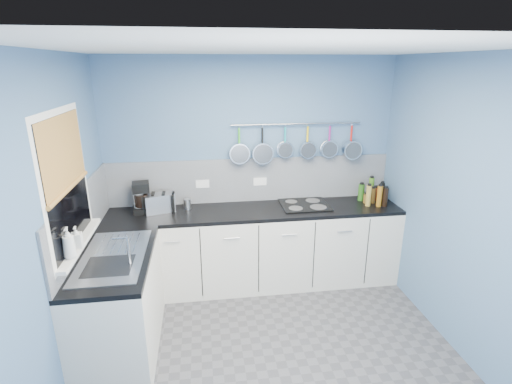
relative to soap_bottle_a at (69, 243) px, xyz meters
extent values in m
cube|color=#47474C|center=(1.53, -0.02, -1.18)|extent=(3.20, 3.00, 0.02)
cube|color=white|center=(1.53, -0.02, 1.34)|extent=(3.20, 3.00, 0.02)
cube|color=#47688F|center=(1.53, 1.49, 0.08)|extent=(3.20, 0.02, 2.50)
cube|color=#47688F|center=(1.53, -1.53, 0.08)|extent=(3.20, 0.02, 2.50)
cube|color=#47688F|center=(-0.08, -0.02, 0.08)|extent=(0.02, 3.00, 2.50)
cube|color=#47688F|center=(3.14, -0.02, 0.08)|extent=(0.02, 3.00, 2.50)
cube|color=#9C9DA3|center=(1.53, 1.47, -0.02)|extent=(3.20, 0.02, 0.50)
cube|color=#9C9DA3|center=(-0.06, 0.58, -0.02)|extent=(0.02, 1.80, 0.50)
cube|color=silver|center=(1.53, 1.18, -0.74)|extent=(3.20, 0.60, 0.86)
cube|color=black|center=(1.53, 1.18, -0.29)|extent=(3.20, 0.60, 0.04)
cube|color=silver|center=(0.23, 0.28, -0.74)|extent=(0.60, 1.20, 0.86)
cube|color=black|center=(0.23, 0.28, -0.29)|extent=(0.60, 1.20, 0.04)
cube|color=white|center=(-0.05, 0.28, 0.38)|extent=(0.01, 1.00, 1.10)
cube|color=black|center=(-0.04, 0.28, 0.38)|extent=(0.01, 0.90, 1.00)
cube|color=#BB8345|center=(-0.03, 0.28, 0.61)|extent=(0.01, 0.90, 0.55)
cube|color=white|center=(-0.02, 0.28, -0.13)|extent=(0.10, 0.98, 0.03)
cube|color=silver|center=(0.23, 0.28, -0.27)|extent=(0.50, 0.95, 0.01)
cube|color=white|center=(0.98, 1.45, -0.04)|extent=(0.15, 0.01, 0.09)
cube|color=white|center=(1.63, 1.45, -0.04)|extent=(0.15, 0.01, 0.09)
cylinder|color=silver|center=(2.03, 1.43, 0.61)|extent=(1.45, 0.02, 0.02)
imported|color=white|center=(0.00, 0.00, 0.00)|extent=(0.10, 0.10, 0.24)
imported|color=white|center=(0.00, 0.17, -0.03)|extent=(0.08, 0.09, 0.17)
cylinder|color=white|center=(0.31, 1.27, -0.15)|extent=(0.14, 0.14, 0.25)
cube|color=silver|center=(0.51, 1.26, -0.17)|extent=(0.35, 0.26, 0.20)
cylinder|color=silver|center=(0.81, 1.30, -0.21)|extent=(0.10, 0.10, 0.11)
cube|color=black|center=(2.10, 1.23, -0.26)|extent=(0.52, 0.46, 0.01)
cylinder|color=#4C190C|center=(2.96, 1.29, -0.19)|extent=(0.06, 0.06, 0.15)
cylinder|color=#3F721E|center=(2.91, 1.31, -0.14)|extent=(0.06, 0.06, 0.26)
cylinder|color=#265919|center=(2.79, 1.30, -0.17)|extent=(0.07, 0.07, 0.19)
cylinder|color=black|center=(3.00, 1.22, -0.16)|extent=(0.06, 0.06, 0.23)
cylinder|color=brown|center=(2.89, 1.20, -0.18)|extent=(0.05, 0.05, 0.17)
cylinder|color=brown|center=(2.82, 1.21, -0.22)|extent=(0.07, 0.07, 0.10)
cylinder|color=black|center=(2.98, 1.09, -0.16)|extent=(0.07, 0.07, 0.21)
cylinder|color=#8C5914|center=(2.91, 1.09, -0.15)|extent=(0.06, 0.06, 0.23)
cylinder|color=olive|center=(2.80, 1.12, -0.15)|extent=(0.06, 0.06, 0.24)
camera|label=1|loc=(0.99, -2.71, 1.23)|focal=27.10mm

